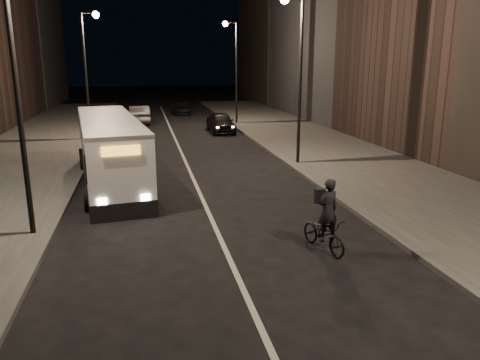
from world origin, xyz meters
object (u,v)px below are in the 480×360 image
city_bus (110,148)px  cyclist_on_bicycle (325,227)px  car_near (221,122)px  car_mid (139,115)px  streetlight_left_near (23,57)px  streetlight_right_far (233,59)px  streetlight_left_far (89,59)px  car_far (183,108)px  streetlight_right_mid (296,58)px

city_bus → cyclist_on_bicycle: (6.35, -9.10, -0.85)m
car_near → car_mid: 8.58m
cyclist_on_bicycle → car_mid: cyclist_on_bicycle is taller
car_mid → streetlight_left_near: bearing=81.0°
streetlight_right_far → city_bus: bearing=-116.8°
streetlight_right_far → streetlight_left_far: bearing=-150.6°
city_bus → car_mid: (1.21, 19.97, -0.80)m
city_bus → car_far: city_bus is taller
streetlight_right_far → car_near: streetlight_right_far is taller
cyclist_on_bicycle → car_mid: size_ratio=0.46×
car_mid → streetlight_right_far: bearing=161.0°
car_far → streetlight_left_near: bearing=-96.9°
streetlight_left_far → car_mid: size_ratio=1.74×
streetlight_right_mid → car_near: streetlight_right_mid is taller
streetlight_right_far → cyclist_on_bicycle: bearing=-95.5°
streetlight_left_far → city_bus: 12.42m
streetlight_right_mid → cyclist_on_bicycle: bearing=-103.4°
streetlight_left_far → cyclist_on_bicycle: streetlight_left_far is taller
streetlight_left_far → car_far: streetlight_left_far is taller
streetlight_right_mid → city_bus: size_ratio=0.74×
streetlight_right_far → streetlight_left_near: bearing=-114.0°
car_far → streetlight_right_far: bearing=-63.8°
streetlight_right_mid → streetlight_left_near: bearing=-143.1°
car_near → streetlight_right_mid: bearing=-83.1°
car_mid → cyclist_on_bicycle: bearing=97.4°
streetlight_right_mid → streetlight_right_far: 16.00m
car_far → car_near: bearing=-77.1°
streetlight_right_far → streetlight_left_far: 12.24m
streetlight_left_near → cyclist_on_bicycle: 9.73m
streetlight_left_near → car_mid: (2.94, 26.27, -4.59)m
car_far → car_mid: bearing=-116.8°
city_bus → car_near: city_bus is taller
streetlight_left_near → car_mid: bearing=83.6°
streetlight_left_far → car_near: streetlight_left_far is taller
streetlight_right_mid → car_mid: (-7.73, 18.27, -4.59)m
streetlight_left_near → car_near: 22.50m
streetlight_left_far → car_far: bearing=64.4°
streetlight_left_far → car_near: bearing=13.4°
streetlight_left_far → car_near: size_ratio=1.87×
cyclist_on_bicycle → car_near: (0.85, 22.92, 0.02)m
streetlight_left_near → car_far: size_ratio=1.90×
city_bus → car_mid: city_bus is taller
streetlight_right_mid → streetlight_left_near: 13.33m
streetlight_left_far → city_bus: size_ratio=0.74×
streetlight_right_mid → car_mid: bearing=112.9°
streetlight_left_near → city_bus: size_ratio=0.74×
streetlight_right_far → car_mid: size_ratio=1.74×
streetlight_left_near → car_far: bearing=77.7°
streetlight_right_mid → streetlight_left_near: (-10.66, -8.00, 0.00)m
streetlight_right_mid → streetlight_right_far: bearing=90.0°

